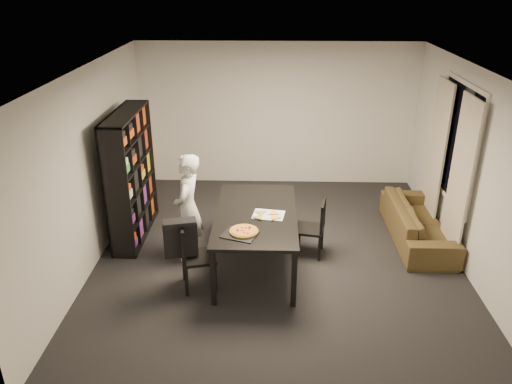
{
  "coord_description": "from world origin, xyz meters",
  "views": [
    {
      "loc": [
        -0.12,
        -6.1,
        3.69
      ],
      "look_at": [
        -0.3,
        -0.15,
        1.05
      ],
      "focal_mm": 35.0,
      "sensor_mm": 36.0,
      "label": 1
    }
  ],
  "objects_px": {
    "chair_left": "(191,252)",
    "baking_tray": "(240,234)",
    "dining_table": "(256,218)",
    "person": "(188,208)",
    "sofa": "(418,222)",
    "bookshelf": "(131,176)",
    "chair_right": "(316,225)",
    "pepperoni_pizza": "(244,231)"
  },
  "relations": [
    {
      "from": "chair_left",
      "to": "chair_right",
      "type": "bearing_deg",
      "value": -75.73
    },
    {
      "from": "chair_left",
      "to": "baking_tray",
      "type": "distance_m",
      "value": 0.68
    },
    {
      "from": "chair_right",
      "to": "baking_tray",
      "type": "bearing_deg",
      "value": -36.35
    },
    {
      "from": "dining_table",
      "to": "person",
      "type": "relative_size",
      "value": 1.25
    },
    {
      "from": "bookshelf",
      "to": "baking_tray",
      "type": "bearing_deg",
      "value": -40.69
    },
    {
      "from": "chair_left",
      "to": "baking_tray",
      "type": "height_order",
      "value": "chair_left"
    },
    {
      "from": "person",
      "to": "sofa",
      "type": "height_order",
      "value": "person"
    },
    {
      "from": "bookshelf",
      "to": "pepperoni_pizza",
      "type": "distance_m",
      "value": 2.23
    },
    {
      "from": "person",
      "to": "pepperoni_pizza",
      "type": "distance_m",
      "value": 1.08
    },
    {
      "from": "person",
      "to": "dining_table",
      "type": "bearing_deg",
      "value": 85.26
    },
    {
      "from": "chair_right",
      "to": "person",
      "type": "relative_size",
      "value": 0.54
    },
    {
      "from": "chair_right",
      "to": "sofa",
      "type": "relative_size",
      "value": 0.44
    },
    {
      "from": "bookshelf",
      "to": "chair_left",
      "type": "relative_size",
      "value": 2.13
    },
    {
      "from": "chair_left",
      "to": "pepperoni_pizza",
      "type": "distance_m",
      "value": 0.73
    },
    {
      "from": "pepperoni_pizza",
      "to": "sofa",
      "type": "height_order",
      "value": "pepperoni_pizza"
    },
    {
      "from": "dining_table",
      "to": "baking_tray",
      "type": "relative_size",
      "value": 4.77
    },
    {
      "from": "bookshelf",
      "to": "chair_left",
      "type": "xyz_separation_m",
      "value": [
        1.07,
        -1.39,
        -0.44
      ]
    },
    {
      "from": "baking_tray",
      "to": "pepperoni_pizza",
      "type": "distance_m",
      "value": 0.07
    },
    {
      "from": "baking_tray",
      "to": "sofa",
      "type": "xyz_separation_m",
      "value": [
        2.56,
        1.4,
        -0.52
      ]
    },
    {
      "from": "dining_table",
      "to": "chair_right",
      "type": "height_order",
      "value": "chair_right"
    },
    {
      "from": "baking_tray",
      "to": "pepperoni_pizza",
      "type": "bearing_deg",
      "value": 43.48
    },
    {
      "from": "dining_table",
      "to": "sofa",
      "type": "relative_size",
      "value": 1.01
    },
    {
      "from": "pepperoni_pizza",
      "to": "chair_right",
      "type": "bearing_deg",
      "value": 42.28
    },
    {
      "from": "dining_table",
      "to": "person",
      "type": "bearing_deg",
      "value": 168.83
    },
    {
      "from": "bookshelf",
      "to": "person",
      "type": "height_order",
      "value": "bookshelf"
    },
    {
      "from": "chair_left",
      "to": "sofa",
      "type": "relative_size",
      "value": 0.47
    },
    {
      "from": "chair_right",
      "to": "pepperoni_pizza",
      "type": "distance_m",
      "value": 1.33
    },
    {
      "from": "sofa",
      "to": "pepperoni_pizza",
      "type": "bearing_deg",
      "value": 118.3
    },
    {
      "from": "bookshelf",
      "to": "baking_tray",
      "type": "relative_size",
      "value": 4.75
    },
    {
      "from": "chair_right",
      "to": "chair_left",
      "type": "bearing_deg",
      "value": -50.72
    },
    {
      "from": "pepperoni_pizza",
      "to": "sofa",
      "type": "xyz_separation_m",
      "value": [
        2.52,
        1.36,
        -0.54
      ]
    },
    {
      "from": "bookshelf",
      "to": "dining_table",
      "type": "relative_size",
      "value": 1.0
    },
    {
      "from": "pepperoni_pizza",
      "to": "baking_tray",
      "type": "bearing_deg",
      "value": -136.52
    },
    {
      "from": "chair_left",
      "to": "sofa",
      "type": "height_order",
      "value": "chair_left"
    },
    {
      "from": "pepperoni_pizza",
      "to": "person",
      "type": "bearing_deg",
      "value": 137.19
    },
    {
      "from": "bookshelf",
      "to": "pepperoni_pizza",
      "type": "xyz_separation_m",
      "value": [
        1.73,
        -1.4,
        -0.13
      ]
    },
    {
      "from": "chair_left",
      "to": "chair_right",
      "type": "distance_m",
      "value": 1.82
    },
    {
      "from": "baking_tray",
      "to": "person",
      "type": "bearing_deg",
      "value": 133.82
    },
    {
      "from": "person",
      "to": "bookshelf",
      "type": "bearing_deg",
      "value": -119.1
    },
    {
      "from": "person",
      "to": "baking_tray",
      "type": "xyz_separation_m",
      "value": [
        0.75,
        -0.78,
        0.04
      ]
    },
    {
      "from": "bookshelf",
      "to": "chair_right",
      "type": "height_order",
      "value": "bookshelf"
    },
    {
      "from": "bookshelf",
      "to": "sofa",
      "type": "distance_m",
      "value": 4.3
    }
  ]
}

